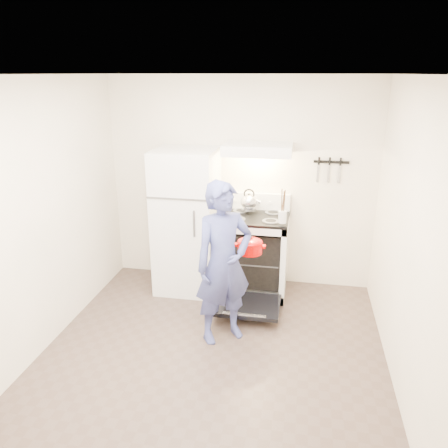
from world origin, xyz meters
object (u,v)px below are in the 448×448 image
Objects in this scene: tea_kettle at (249,201)px; person at (224,264)px; dutch_oven at (250,247)px; refrigerator at (187,221)px; stove_body at (254,255)px.

person reaches higher than tea_kettle.
person is 4.93× the size of dutch_oven.
refrigerator is 1.19m from person.
person is at bearing -99.87° from stove_body.
tea_kettle reaches higher than dutch_oven.
refrigerator is 5.92× the size of tea_kettle.
tea_kettle is 0.18× the size of person.
stove_body is at bearing 91.75° from dutch_oven.
refrigerator is 1.06× the size of person.
refrigerator reaches higher than dutch_oven.
tea_kettle is at bearing 11.55° from refrigerator.
tea_kettle reaches higher than stove_body.
dutch_oven is (0.20, 0.40, 0.02)m from person.
person is (0.63, -1.01, -0.05)m from refrigerator.
person is 0.44m from dutch_oven.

